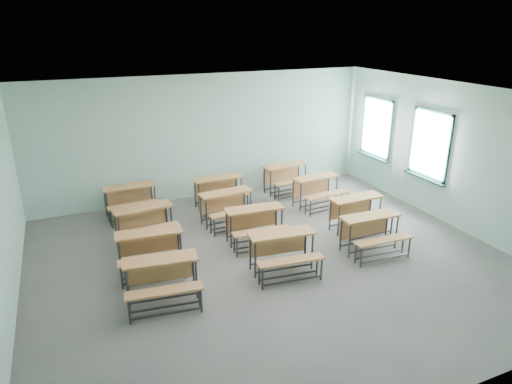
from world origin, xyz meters
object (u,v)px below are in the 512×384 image
desk_unit_r1c1 (256,221)px  desk_unit_r3c0 (131,197)px  desk_unit_r1c2 (359,209)px  desk_unit_r2c0 (145,220)px  desk_unit_r0c1 (284,247)px  desk_unit_r0c0 (162,275)px  desk_unit_r2c1 (228,203)px  desk_unit_r1c0 (150,246)px  desk_unit_r3c1 (220,188)px  desk_unit_r2c2 (318,187)px  desk_unit_r3c2 (287,175)px  desk_unit_r0c2 (373,229)px

desk_unit_r1c1 → desk_unit_r3c0: bearing=136.1°
desk_unit_r1c2 → desk_unit_r2c0: (-4.45, 1.31, 0.00)m
desk_unit_r0c1 → desk_unit_r1c2: bearing=28.7°
desk_unit_r1c1 → desk_unit_r1c2: same height
desk_unit_r0c1 → desk_unit_r1c2: same height
desk_unit_r0c0 → desk_unit_r1c1: 2.66m
desk_unit_r1c2 → desk_unit_r2c0: same height
desk_unit_r2c1 → desk_unit_r0c1: bearing=-90.7°
desk_unit_r1c0 → desk_unit_r3c1: (2.21, 2.47, 0.00)m
desk_unit_r2c2 → desk_unit_r1c0: bearing=-166.7°
desk_unit_r0c1 → desk_unit_r3c0: size_ratio=1.04×
desk_unit_r0c0 → desk_unit_r3c2: (4.27, 3.84, 0.00)m
desk_unit_r1c1 → desk_unit_r3c1: size_ratio=1.05×
desk_unit_r2c2 → desk_unit_r3c2: (-0.26, 1.18, 0.00)m
desk_unit_r2c2 → desk_unit_r2c0: bearing=178.1°
desk_unit_r1c1 → desk_unit_r2c0: same height
desk_unit_r1c0 → desk_unit_r2c1: bearing=40.2°
desk_unit_r3c0 → desk_unit_r2c0: bearing=-90.6°
desk_unit_r2c1 → desk_unit_r0c2: bearing=-53.3°
desk_unit_r1c2 → desk_unit_r1c1: bearing=170.0°
desk_unit_r2c2 → desk_unit_r3c0: size_ratio=1.03×
desk_unit_r2c1 → desk_unit_r3c2: size_ratio=1.00×
desk_unit_r2c0 → desk_unit_r0c2: bearing=-35.2°
desk_unit_r1c0 → desk_unit_r3c2: size_ratio=1.00×
desk_unit_r0c2 → desk_unit_r1c2: (0.35, 0.97, 0.00)m
desk_unit_r1c0 → desk_unit_r2c2: 4.77m
desk_unit_r1c2 → desk_unit_r3c0: same height
desk_unit_r0c0 → desk_unit_r3c0: same height
desk_unit_r0c0 → desk_unit_r2c0: bearing=93.0°
desk_unit_r0c0 → desk_unit_r3c2: bearing=48.9°
desk_unit_r0c0 → desk_unit_r3c0: bearing=95.3°
desk_unit_r0c0 → desk_unit_r0c1: 2.27m
desk_unit_r0c0 → desk_unit_r2c2: 5.25m
desk_unit_r1c0 → desk_unit_r1c2: bearing=4.8°
desk_unit_r3c0 → desk_unit_r0c2: bearing=-44.7°
desk_unit_r2c0 → desk_unit_r2c1: (1.91, 0.16, 0.00)m
desk_unit_r1c0 → desk_unit_r2c2: size_ratio=1.00×
desk_unit_r2c2 → desk_unit_r3c1: (-2.29, 0.90, 0.00)m
desk_unit_r3c2 → desk_unit_r1c2: bearing=-88.7°
desk_unit_r2c0 → desk_unit_r3c1: same height
desk_unit_r0c1 → desk_unit_r2c0: same height
desk_unit_r0c0 → desk_unit_r3c2: same height
desk_unit_r1c1 → desk_unit_r2c1: 1.16m
desk_unit_r2c0 → desk_unit_r1c0: bearing=-102.3°
desk_unit_r0c0 → desk_unit_r2c1: 3.27m
desk_unit_r1c1 → desk_unit_r2c1: size_ratio=1.00×
desk_unit_r0c2 → desk_unit_r2c2: size_ratio=0.96×
desk_unit_r3c0 → desk_unit_r3c1: 2.14m
desk_unit_r2c1 → desk_unit_r3c2: 2.56m
desk_unit_r3c1 → desk_unit_r2c1: bearing=-99.2°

